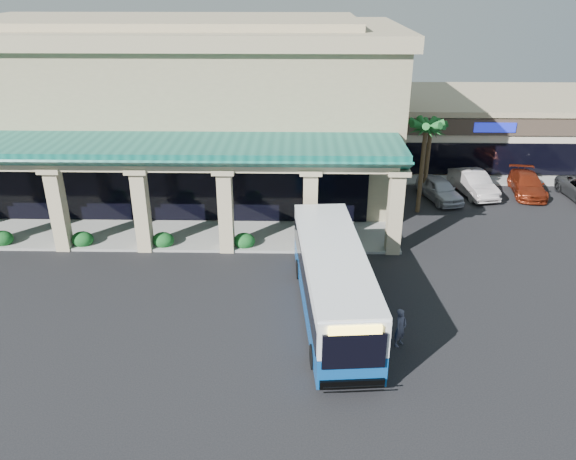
{
  "coord_description": "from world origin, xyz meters",
  "views": [
    {
      "loc": [
        0.91,
        -22.35,
        13.81
      ],
      "look_at": [
        0.37,
        3.15,
        2.2
      ],
      "focal_mm": 35.0,
      "sensor_mm": 36.0,
      "label": 1
    }
  ],
  "objects_px": {
    "transit_bus": "(333,283)",
    "car_white": "(473,183)",
    "pedestrian": "(401,328)",
    "car_red": "(527,184)",
    "car_silver": "(439,189)"
  },
  "relations": [
    {
      "from": "car_white",
      "to": "car_red",
      "type": "relative_size",
      "value": 1.0
    },
    {
      "from": "transit_bus",
      "to": "car_white",
      "type": "xyz_separation_m",
      "value": [
        10.46,
        15.25,
        -0.78
      ]
    },
    {
      "from": "car_red",
      "to": "car_silver",
      "type": "bearing_deg",
      "value": -161.07
    },
    {
      "from": "car_silver",
      "to": "car_red",
      "type": "xyz_separation_m",
      "value": [
        6.28,
        1.22,
        -0.04
      ]
    },
    {
      "from": "pedestrian",
      "to": "car_silver",
      "type": "relative_size",
      "value": 0.38
    },
    {
      "from": "pedestrian",
      "to": "car_white",
      "type": "xyz_separation_m",
      "value": [
        7.81,
        17.53,
        -0.03
      ]
    },
    {
      "from": "car_red",
      "to": "pedestrian",
      "type": "bearing_deg",
      "value": -115.17
    },
    {
      "from": "car_silver",
      "to": "car_red",
      "type": "distance_m",
      "value": 6.4
    },
    {
      "from": "car_silver",
      "to": "car_white",
      "type": "relative_size",
      "value": 0.89
    },
    {
      "from": "car_white",
      "to": "car_red",
      "type": "height_order",
      "value": "car_white"
    },
    {
      "from": "car_red",
      "to": "car_white",
      "type": "bearing_deg",
      "value": -169.87
    },
    {
      "from": "car_white",
      "to": "pedestrian",
      "type": "bearing_deg",
      "value": -124.75
    },
    {
      "from": "transit_bus",
      "to": "pedestrian",
      "type": "distance_m",
      "value": 3.58
    },
    {
      "from": "car_silver",
      "to": "car_white",
      "type": "xyz_separation_m",
      "value": [
        2.55,
        1.08,
        0.06
      ]
    },
    {
      "from": "car_silver",
      "to": "car_red",
      "type": "height_order",
      "value": "car_silver"
    }
  ]
}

